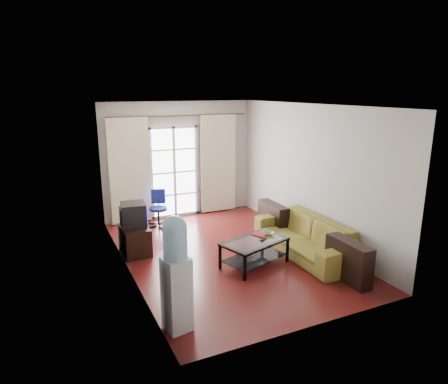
% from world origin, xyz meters
% --- Properties ---
extents(floor, '(5.20, 5.20, 0.00)m').
position_xyz_m(floor, '(0.00, 0.00, 0.00)').
color(floor, '#5B1915').
rests_on(floor, ground).
extents(ceiling, '(5.20, 5.20, 0.00)m').
position_xyz_m(ceiling, '(0.00, 0.00, 2.70)').
color(ceiling, white).
rests_on(ceiling, wall_back).
extents(wall_back, '(3.60, 0.02, 2.70)m').
position_xyz_m(wall_back, '(0.00, 2.60, 1.35)').
color(wall_back, '#B0AEA8').
rests_on(wall_back, floor).
extents(wall_front, '(3.60, 0.02, 2.70)m').
position_xyz_m(wall_front, '(0.00, -2.60, 1.35)').
color(wall_front, '#B0AEA8').
rests_on(wall_front, floor).
extents(wall_left, '(0.02, 5.20, 2.70)m').
position_xyz_m(wall_left, '(-1.80, 0.00, 1.35)').
color(wall_left, '#B0AEA8').
rests_on(wall_left, floor).
extents(wall_right, '(0.02, 5.20, 2.70)m').
position_xyz_m(wall_right, '(1.80, 0.00, 1.35)').
color(wall_right, '#B0AEA8').
rests_on(wall_right, floor).
extents(french_door, '(1.16, 0.06, 2.15)m').
position_xyz_m(french_door, '(-0.15, 2.54, 1.07)').
color(french_door, white).
rests_on(french_door, wall_back).
extents(curtain_rod, '(3.30, 0.04, 0.04)m').
position_xyz_m(curtain_rod, '(0.00, 2.50, 2.38)').
color(curtain_rod, '#4C3F2D').
rests_on(curtain_rod, wall_back).
extents(curtain_left, '(0.90, 0.07, 2.35)m').
position_xyz_m(curtain_left, '(-1.20, 2.48, 1.20)').
color(curtain_left, beige).
rests_on(curtain_left, curtain_rod).
extents(curtain_right, '(0.90, 0.07, 2.35)m').
position_xyz_m(curtain_right, '(0.95, 2.48, 1.20)').
color(curtain_right, beige).
rests_on(curtain_right, curtain_rod).
extents(radiator, '(0.64, 0.12, 0.64)m').
position_xyz_m(radiator, '(0.80, 2.50, 0.33)').
color(radiator, gray).
rests_on(radiator, floor).
extents(sofa, '(2.31, 0.97, 0.67)m').
position_xyz_m(sofa, '(1.31, -0.63, 0.33)').
color(sofa, brown).
rests_on(sofa, floor).
extents(coffee_table, '(1.28, 0.96, 0.46)m').
position_xyz_m(coffee_table, '(0.21, -0.67, 0.30)').
color(coffee_table, silver).
rests_on(coffee_table, floor).
extents(bowl, '(0.31, 0.31, 0.05)m').
position_xyz_m(bowl, '(0.56, -0.55, 0.48)').
color(bowl, '#2D7E3C').
rests_on(bowl, coffee_table).
extents(book, '(0.39, 0.41, 0.02)m').
position_xyz_m(book, '(0.33, -0.54, 0.47)').
color(book, '#AA151A').
rests_on(book, coffee_table).
extents(remote, '(0.15, 0.08, 0.02)m').
position_xyz_m(remote, '(0.35, -0.73, 0.47)').
color(remote, black).
rests_on(remote, coffee_table).
extents(tv_stand, '(0.49, 0.71, 0.51)m').
position_xyz_m(tv_stand, '(-1.54, 0.72, 0.26)').
color(tv_stand, black).
rests_on(tv_stand, floor).
extents(crt_tv, '(0.53, 0.53, 0.43)m').
position_xyz_m(crt_tv, '(-1.54, 0.80, 0.73)').
color(crt_tv, black).
rests_on(crt_tv, tv_stand).
extents(task_chair, '(0.69, 0.69, 0.80)m').
position_xyz_m(task_chair, '(-0.70, 2.05, 0.24)').
color(task_chair, black).
rests_on(task_chair, floor).
extents(water_cooler, '(0.36, 0.36, 1.51)m').
position_xyz_m(water_cooler, '(-1.60, -1.92, 0.79)').
color(water_cooler, silver).
rests_on(water_cooler, floor).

